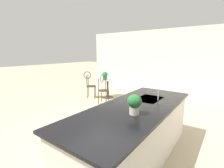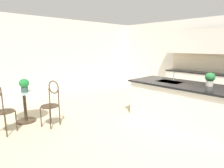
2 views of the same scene
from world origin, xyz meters
TOP-DOWN VIEW (x-y plane):
  - ground_plane at (0.00, 0.00)m, footprint 40.00×40.00m
  - wall_back at (0.00, 3.66)m, footprint 9.00×0.12m
  - wall_left_window at (-4.26, 0.00)m, footprint 0.12×7.80m
  - kitchen_island at (0.30, 0.85)m, footprint 2.80×1.06m
  - back_counter_run at (-0.40, 3.21)m, footprint 2.44×0.64m
  - upper_cabinet_run at (-0.40, 3.18)m, footprint 2.40×0.36m
  - bistro_table at (-2.41, -1.78)m, footprint 0.80×0.80m
  - chair_near_window at (-1.72, -1.45)m, footprint 0.52×0.48m
  - chair_by_island at (-2.01, -2.36)m, footprint 0.53×0.53m
  - sink_faucet at (-0.25, 1.03)m, footprint 0.02×0.02m
  - potted_plant_on_table at (-2.28, -1.81)m, footprint 0.21×0.21m
  - potted_plant_counter_near at (0.60, 1.00)m, footprint 0.20×0.20m

SIDE VIEW (x-z plane):
  - ground_plane at x=0.00m, z-range 0.00..0.00m
  - bistro_table at x=-2.41m, z-range 0.08..0.82m
  - kitchen_island at x=0.30m, z-range 0.00..0.92m
  - back_counter_run at x=-0.40m, z-range -0.27..1.25m
  - chair_near_window at x=-1.72m, z-range 0.05..1.09m
  - chair_by_island at x=-2.01m, z-range 0.05..1.09m
  - potted_plant_on_table at x=-2.28m, z-range 0.76..1.06m
  - sink_faucet at x=-0.25m, z-range 0.92..1.14m
  - potted_plant_counter_near at x=0.60m, z-range 0.94..1.23m
  - wall_back at x=0.00m, z-range 0.00..2.70m
  - wall_left_window at x=-4.26m, z-range 0.00..2.70m
  - upper_cabinet_run at x=-0.40m, z-range 1.52..2.28m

